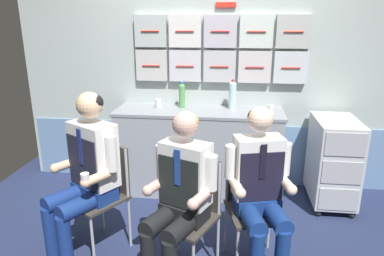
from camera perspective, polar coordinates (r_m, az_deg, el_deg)
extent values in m
cube|color=#202949|center=(3.07, 0.90, -19.55)|extent=(4.80, 4.80, 0.04)
cube|color=#AAB8B5|center=(3.90, 3.15, 6.25)|extent=(4.20, 0.06, 2.15)
cube|color=#6487AF|center=(4.07, 2.95, -3.99)|extent=(4.12, 0.01, 0.69)
cube|color=#BBB9BB|center=(3.90, -6.43, 9.96)|extent=(0.33, 0.06, 0.33)
cylinder|color=red|center=(3.86, -6.56, 9.88)|extent=(0.19, 0.01, 0.01)
cube|color=silver|center=(3.83, -1.07, 9.93)|extent=(0.33, 0.06, 0.33)
cylinder|color=red|center=(3.80, -1.15, 9.86)|extent=(0.19, 0.01, 0.01)
cube|color=#B8BABE|center=(3.80, 4.44, 9.82)|extent=(0.33, 0.06, 0.33)
cylinder|color=red|center=(3.76, 4.41, 9.75)|extent=(0.19, 0.01, 0.01)
cube|color=silver|center=(3.80, 9.98, 9.62)|extent=(0.33, 0.06, 0.33)
cylinder|color=red|center=(3.76, 10.01, 9.54)|extent=(0.19, 0.01, 0.01)
cube|color=silver|center=(3.84, 15.47, 9.33)|extent=(0.33, 0.06, 0.33)
cylinder|color=red|center=(3.80, 15.55, 9.25)|extent=(0.19, 0.01, 0.01)
cube|color=#ABB5B4|center=(3.87, -6.62, 15.17)|extent=(0.33, 0.06, 0.33)
cylinder|color=red|center=(3.83, -6.75, 15.15)|extent=(0.19, 0.01, 0.01)
cube|color=silver|center=(3.80, -1.10, 15.24)|extent=(0.33, 0.06, 0.33)
cylinder|color=red|center=(3.77, -1.18, 15.22)|extent=(0.19, 0.01, 0.01)
cube|color=#B8B3C3|center=(3.77, 4.56, 15.17)|extent=(0.33, 0.06, 0.33)
cylinder|color=red|center=(3.73, 4.54, 15.15)|extent=(0.19, 0.01, 0.01)
cube|color=silver|center=(3.77, 10.27, 14.96)|extent=(0.33, 0.06, 0.33)
cylinder|color=red|center=(3.73, 10.30, 14.94)|extent=(0.19, 0.01, 0.01)
cube|color=#ADB2AE|center=(3.81, 15.91, 14.61)|extent=(0.33, 0.06, 0.33)
cylinder|color=red|center=(3.77, 15.99, 14.59)|extent=(0.19, 0.01, 0.01)
cube|color=red|center=(3.78, 5.45, 19.03)|extent=(0.20, 0.02, 0.05)
cube|color=#91969F|center=(3.81, 1.07, -3.97)|extent=(1.70, 0.52, 0.88)
cube|color=gray|center=(3.67, 1.11, 2.64)|extent=(1.73, 0.53, 0.03)
sphere|color=black|center=(3.71, 19.51, -12.60)|extent=(0.07, 0.07, 0.07)
sphere|color=black|center=(3.79, 24.20, -12.49)|extent=(0.07, 0.07, 0.07)
sphere|color=black|center=(4.18, 17.98, -8.88)|extent=(0.07, 0.07, 0.07)
sphere|color=black|center=(4.26, 22.12, -8.89)|extent=(0.07, 0.07, 0.07)
cube|color=silver|center=(3.80, 21.62, -4.70)|extent=(0.40, 0.64, 0.81)
cube|color=#AFB1B5|center=(3.63, 22.37, -10.58)|extent=(0.35, 0.01, 0.22)
cube|color=#AFB1B5|center=(3.51, 22.88, -6.65)|extent=(0.35, 0.01, 0.22)
cube|color=#AFB1B5|center=(3.42, 23.40, -2.48)|extent=(0.35, 0.01, 0.22)
cylinder|color=#28282D|center=(3.41, 23.53, -0.51)|extent=(0.32, 0.02, 0.02)
cylinder|color=#A8AAAF|center=(3.13, -19.58, -14.57)|extent=(0.02, 0.02, 0.44)
cylinder|color=#A8AAAF|center=(2.87, -15.58, -17.33)|extent=(0.02, 0.02, 0.44)
cylinder|color=#A8AAAF|center=(3.30, -14.19, -12.34)|extent=(0.02, 0.02, 0.44)
cylinder|color=#A8AAAF|center=(3.05, -9.95, -14.66)|extent=(0.02, 0.02, 0.44)
cube|color=#39342E|center=(2.97, -15.18, -10.89)|extent=(0.55, 0.55, 0.02)
cube|color=#39342E|center=(2.98, -12.55, -6.08)|extent=(0.33, 0.22, 0.40)
cylinder|color=#A8AAAF|center=(3.11, -14.79, -5.24)|extent=(0.02, 0.02, 0.40)
cylinder|color=#A8AAAF|center=(2.85, -10.41, -7.09)|extent=(0.02, 0.02, 0.40)
cylinder|color=navy|center=(2.97, -21.65, -15.41)|extent=(0.10, 0.10, 0.43)
cylinder|color=navy|center=(2.83, -19.62, -16.97)|extent=(0.10, 0.10, 0.43)
cylinder|color=navy|center=(2.93, -19.18, -10.32)|extent=(0.32, 0.40, 0.13)
cylinder|color=navy|center=(2.79, -17.03, -11.62)|extent=(0.32, 0.40, 0.13)
cube|color=navy|center=(2.94, -15.29, -9.66)|extent=(0.40, 0.35, 0.12)
cube|color=white|center=(2.83, -15.45, -3.99)|extent=(0.42, 0.37, 0.49)
cube|color=#212233|center=(2.79, -17.15, -5.33)|extent=(0.29, 0.19, 0.39)
cube|color=navy|center=(2.74, -17.52, -2.91)|extent=(0.04, 0.03, 0.27)
cylinder|color=white|center=(2.98, -17.96, -2.03)|extent=(0.08, 0.08, 0.27)
cylinder|color=beige|center=(2.96, -19.25, -5.45)|extent=(0.19, 0.24, 0.07)
sphere|color=beige|center=(2.91, -21.08, -6.05)|extent=(0.08, 0.08, 0.08)
cylinder|color=white|center=(2.65, -12.80, -4.03)|extent=(0.08, 0.08, 0.27)
cylinder|color=beige|center=(2.66, -14.72, -7.64)|extent=(0.19, 0.24, 0.07)
sphere|color=beige|center=(2.60, -16.68, -8.38)|extent=(0.08, 0.08, 0.08)
cylinder|color=white|center=(2.59, -16.75, -7.58)|extent=(0.06, 0.06, 0.06)
sphere|color=beige|center=(2.72, -16.09, 3.55)|extent=(0.19, 0.19, 0.19)
ellipsoid|color=black|center=(2.72, -15.87, 3.97)|extent=(0.25, 0.25, 0.14)
cylinder|color=#A8AAAF|center=(2.70, -6.76, -19.21)|extent=(0.02, 0.02, 0.44)
cylinder|color=#A8AAAF|center=(2.94, -2.35, -15.72)|extent=(0.02, 0.02, 0.44)
cylinder|color=#A8AAAF|center=(2.79, 4.16, -17.76)|extent=(0.02, 0.02, 0.44)
cube|color=#39342E|center=(2.61, -1.22, -14.45)|extent=(0.53, 0.53, 0.02)
cube|color=#39342E|center=(2.65, 0.96, -8.71)|extent=(0.35, 0.17, 0.40)
cylinder|color=#A8AAAF|center=(2.73, -2.46, -7.93)|extent=(0.02, 0.02, 0.40)
cylinder|color=#A8AAAF|center=(2.57, 4.38, -9.67)|extent=(0.02, 0.02, 0.40)
cylinder|color=black|center=(2.51, -4.93, -14.32)|extent=(0.26, 0.37, 0.13)
cylinder|color=black|center=(2.42, -1.48, -15.46)|extent=(0.26, 0.37, 0.13)
cube|color=black|center=(2.57, -1.23, -13.11)|extent=(0.37, 0.31, 0.12)
cube|color=white|center=(2.46, -1.02, -7.23)|extent=(0.38, 0.30, 0.44)
cube|color=black|center=(2.40, -2.24, -8.82)|extent=(0.28, 0.13, 0.35)
cube|color=navy|center=(2.34, -2.38, -6.36)|extent=(0.04, 0.03, 0.25)
cylinder|color=white|center=(2.54, -4.81, -5.27)|extent=(0.08, 0.08, 0.24)
cylinder|color=#DCAA9B|center=(2.51, -5.69, -9.06)|extent=(0.15, 0.23, 0.07)
sphere|color=#DCAA9B|center=(2.44, -7.09, -9.92)|extent=(0.08, 0.08, 0.08)
cylinder|color=white|center=(2.35, 3.08, -7.17)|extent=(0.08, 0.08, 0.24)
cylinder|color=#DCAA9B|center=(2.34, 1.41, -11.06)|extent=(0.15, 0.23, 0.07)
sphere|color=#DCAA9B|center=(2.27, 0.14, -12.10)|extent=(0.08, 0.08, 0.08)
sphere|color=#DCAA9B|center=(2.33, -1.07, 0.59)|extent=(0.18, 0.18, 0.18)
ellipsoid|color=tan|center=(2.34, -0.90, 1.04)|extent=(0.22, 0.21, 0.12)
cylinder|color=#A8AAAF|center=(2.68, 7.24, -19.67)|extent=(0.02, 0.02, 0.44)
cylinder|color=#A8AAAF|center=(2.78, 14.83, -18.59)|extent=(0.02, 0.02, 0.44)
cylinder|color=#A8AAAF|center=(2.96, 5.40, -15.56)|extent=(0.02, 0.02, 0.44)
cylinder|color=#A8AAAF|center=(3.05, 12.22, -14.79)|extent=(0.02, 0.02, 0.44)
cube|color=#39342E|center=(2.74, 10.18, -13.10)|extent=(0.49, 0.49, 0.02)
cube|color=#39342E|center=(2.80, 9.23, -7.45)|extent=(0.36, 0.12, 0.40)
cylinder|color=#A8AAAF|center=(2.75, 5.66, -7.81)|extent=(0.02, 0.02, 0.40)
cylinder|color=#A8AAAF|center=(2.85, 12.78, -7.24)|extent=(0.02, 0.02, 0.40)
cylinder|color=navy|center=(2.55, 9.45, -13.89)|extent=(0.22, 0.38, 0.13)
cylinder|color=navy|center=(2.61, 13.21, -13.44)|extent=(0.22, 0.38, 0.13)
cube|color=navy|center=(2.70, 10.26, -11.80)|extent=(0.36, 0.27, 0.12)
cube|color=white|center=(2.60, 10.46, -6.11)|extent=(0.37, 0.27, 0.45)
cube|color=black|center=(2.53, 11.09, -7.71)|extent=(0.30, 0.09, 0.36)
cube|color=black|center=(2.47, 11.31, -5.35)|extent=(0.04, 0.02, 0.25)
cylinder|color=white|center=(2.52, 6.23, -5.40)|extent=(0.08, 0.08, 0.24)
cylinder|color=beige|center=(2.50, 7.13, -9.24)|extent=(0.12, 0.23, 0.07)
sphere|color=beige|center=(2.41, 7.75, -10.29)|extent=(0.08, 0.08, 0.08)
cylinder|color=white|center=(2.64, 14.61, -4.81)|extent=(0.08, 0.08, 0.24)
cylinder|color=beige|center=(2.61, 14.79, -8.53)|extent=(0.12, 0.23, 0.07)
sphere|color=beige|center=(2.52, 15.65, -9.49)|extent=(0.08, 0.08, 0.08)
sphere|color=beige|center=(2.48, 10.90, 1.38)|extent=(0.18, 0.18, 0.18)
ellipsoid|color=#56351F|center=(2.49, 10.82, 1.81)|extent=(0.21, 0.20, 0.12)
cylinder|color=#529954|center=(3.76, -1.62, 5.05)|extent=(0.06, 0.06, 0.23)
cone|color=#529954|center=(3.74, -1.64, 6.96)|extent=(0.06, 0.06, 0.02)
cylinder|color=blue|center=(3.73, -1.64, 7.30)|extent=(0.03, 0.03, 0.02)
cylinder|color=silver|center=(3.72, 6.50, 5.06)|extent=(0.07, 0.07, 0.27)
cone|color=silver|center=(3.69, 6.58, 7.26)|extent=(0.07, 0.07, 0.02)
cylinder|color=red|center=(3.69, 6.59, 7.60)|extent=(0.03, 0.03, 0.02)
cylinder|color=silver|center=(3.62, 12.48, 2.93)|extent=(0.06, 0.06, 0.08)
cylinder|color=#382114|center=(3.61, 12.52, 3.45)|extent=(0.05, 0.05, 0.01)
cylinder|color=silver|center=(3.79, -5.40, 3.95)|extent=(0.07, 0.07, 0.09)
cylinder|color=#382114|center=(3.78, -5.41, 4.51)|extent=(0.06, 0.06, 0.01)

